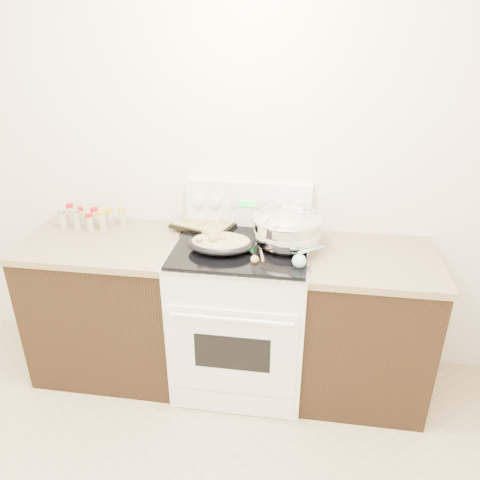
# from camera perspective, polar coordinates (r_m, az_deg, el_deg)

# --- Properties ---
(room_shell) EXTENTS (4.10, 3.60, 2.75)m
(room_shell) POSITION_cam_1_polar(r_m,az_deg,el_deg) (1.22, -26.79, 3.50)
(room_shell) COLOR white
(room_shell) RESTS_ON ground
(counter_left) EXTENTS (0.93, 0.67, 0.92)m
(counter_left) POSITION_cam_1_polar(r_m,az_deg,el_deg) (3.10, -15.32, -7.56)
(counter_left) COLOR black
(counter_left) RESTS_ON ground
(counter_right) EXTENTS (0.73, 0.67, 0.92)m
(counter_right) POSITION_cam_1_polar(r_m,az_deg,el_deg) (2.89, 14.86, -10.09)
(counter_right) COLOR black
(counter_right) RESTS_ON ground
(kitchen_range) EXTENTS (0.78, 0.73, 1.22)m
(kitchen_range) POSITION_cam_1_polar(r_m,az_deg,el_deg) (2.87, 0.16, -8.77)
(kitchen_range) COLOR white
(kitchen_range) RESTS_ON ground
(mixing_bowl) EXTENTS (0.42, 0.42, 0.23)m
(mixing_bowl) POSITION_cam_1_polar(r_m,az_deg,el_deg) (2.61, 5.74, 1.11)
(mixing_bowl) COLOR silver
(mixing_bowl) RESTS_ON kitchen_range
(roasting_pan) EXTENTS (0.39, 0.28, 0.11)m
(roasting_pan) POSITION_cam_1_polar(r_m,az_deg,el_deg) (2.56, -2.40, -0.29)
(roasting_pan) COLOR black
(roasting_pan) RESTS_ON kitchen_range
(baking_sheet) EXTENTS (0.42, 0.36, 0.06)m
(baking_sheet) POSITION_cam_1_polar(r_m,az_deg,el_deg) (2.88, -4.45, 2.03)
(baking_sheet) COLOR black
(baking_sheet) RESTS_ON kitchen_range
(wooden_spoon) EXTENTS (0.07, 0.24, 0.04)m
(wooden_spoon) POSITION_cam_1_polar(r_m,az_deg,el_deg) (2.49, 2.08, -2.02)
(wooden_spoon) COLOR tan
(wooden_spoon) RESTS_ON kitchen_range
(blue_ladle) EXTENTS (0.16, 0.23, 0.09)m
(blue_ladle) POSITION_cam_1_polar(r_m,az_deg,el_deg) (2.44, 7.42, -2.37)
(blue_ladle) COLOR #9CD0E9
(blue_ladle) RESTS_ON kitchen_range
(spice_jars) EXTENTS (0.40, 0.15, 0.13)m
(spice_jars) POSITION_cam_1_polar(r_m,az_deg,el_deg) (3.05, -17.88, 2.60)
(spice_jars) COLOR #BFB28C
(spice_jars) RESTS_ON counter_left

